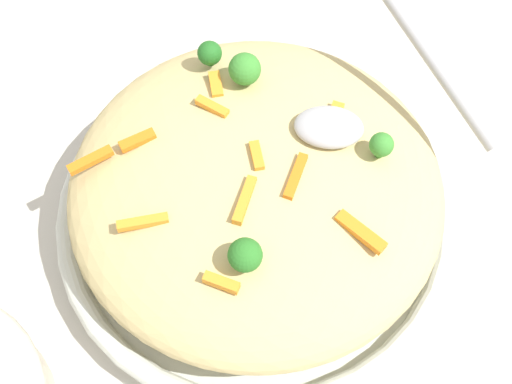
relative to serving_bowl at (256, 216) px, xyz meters
name	(u,v)px	position (x,y,z in m)	size (l,w,h in m)	color
ground_plane	(256,227)	(0.00, 0.00, -0.02)	(2.40, 2.40, 0.00)	beige
serving_bowl	(256,216)	(0.00, 0.00, 0.00)	(0.35, 0.35, 0.04)	silver
pasta_mound	(256,189)	(0.00, 0.00, 0.05)	(0.31, 0.31, 0.08)	#D1BA7A
carrot_piece_0	(221,283)	(0.02, 0.10, 0.09)	(0.03, 0.01, 0.01)	orange
carrot_piece_1	(361,232)	(-0.08, 0.05, 0.09)	(0.04, 0.01, 0.01)	orange
carrot_piece_2	(245,200)	(0.01, 0.03, 0.09)	(0.04, 0.01, 0.01)	orange
carrot_piece_3	(296,176)	(-0.03, 0.01, 0.09)	(0.04, 0.01, 0.01)	orange
carrot_piece_4	(90,160)	(0.13, 0.01, 0.09)	(0.04, 0.01, 0.01)	orange
carrot_piece_5	(216,85)	(0.04, -0.08, 0.09)	(0.03, 0.01, 0.01)	orange
carrot_piece_6	(137,140)	(0.10, -0.02, 0.09)	(0.03, 0.01, 0.01)	orange
carrot_piece_7	(143,222)	(0.08, 0.06, 0.09)	(0.04, 0.01, 0.01)	orange
carrot_piece_8	(334,117)	(-0.06, -0.05, 0.09)	(0.03, 0.01, 0.01)	orange
carrot_piece_9	(212,107)	(0.04, -0.05, 0.09)	(0.03, 0.01, 0.01)	orange
carrot_piece_10	(257,156)	(0.00, -0.01, 0.09)	(0.02, 0.01, 0.01)	orange
broccoli_floret_0	(381,145)	(-0.10, -0.02, 0.10)	(0.02, 0.02, 0.03)	#377928
broccoli_floret_1	(210,53)	(0.05, -0.10, 0.10)	(0.02, 0.02, 0.02)	#205B1C
broccoli_floret_2	(245,69)	(0.02, -0.08, 0.10)	(0.03, 0.03, 0.03)	#377928
broccoli_floret_3	(249,256)	(0.00, 0.08, 0.10)	(0.03, 0.03, 0.03)	#296820
serving_spoon	(367,94)	(-0.08, -0.06, 0.11)	(0.16, 0.16, 0.08)	#B7B7BC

